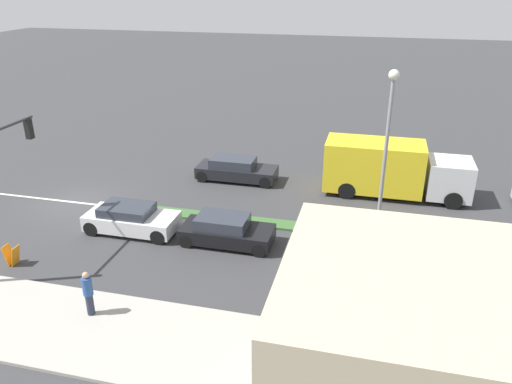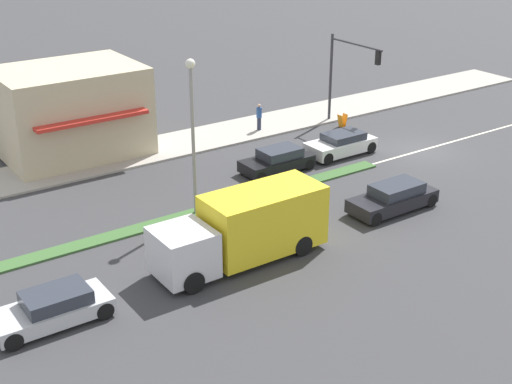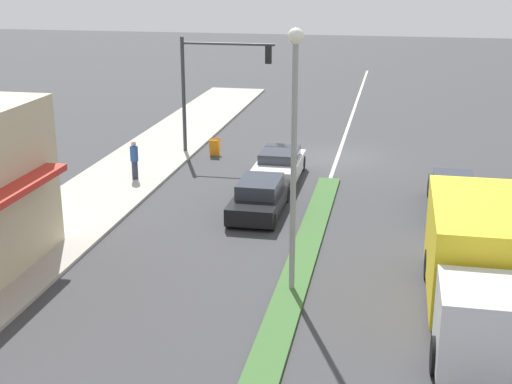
% 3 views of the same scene
% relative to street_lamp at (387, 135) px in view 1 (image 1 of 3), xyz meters
% --- Properties ---
extents(ground_plane, '(160.00, 160.00, 0.00)m').
position_rel_street_lamp_xyz_m(ground_plane, '(0.00, 2.73, -4.78)').
color(ground_plane, '#38383A').
extents(lane_marking_center, '(0.16, 60.00, 0.01)m').
position_rel_street_lamp_xyz_m(lane_marking_center, '(0.00, -15.27, -4.77)').
color(lane_marking_center, beige).
rests_on(lane_marking_center, ground).
extents(building_corner_store, '(6.53, 7.82, 4.98)m').
position_rel_street_lamp_xyz_m(building_corner_store, '(11.03, 1.66, -2.17)').
color(building_corner_store, '#C6B793').
rests_on(building_corner_store, sidewalk_right).
extents(street_lamp, '(0.44, 0.44, 7.37)m').
position_rel_street_lamp_xyz_m(street_lamp, '(0.00, 0.00, 0.00)').
color(street_lamp, gray).
rests_on(street_lamp, median_strip).
extents(pedestrian, '(0.34, 0.34, 1.68)m').
position_rel_street_lamp_xyz_m(pedestrian, '(8.28, -9.44, -3.77)').
color(pedestrian, '#282D42').
rests_on(pedestrian, sidewalk_right).
extents(warning_aframe_sign, '(0.45, 0.53, 0.84)m').
position_rel_street_lamp_xyz_m(warning_aframe_sign, '(5.98, -14.36, -4.35)').
color(warning_aframe_sign, orange).
rests_on(warning_aframe_sign, ground).
extents(delivery_truck, '(2.44, 7.50, 2.87)m').
position_rel_street_lamp_xyz_m(delivery_truck, '(-5.00, 0.49, -3.31)').
color(delivery_truck, silver).
rests_on(delivery_truck, ground).
extents(suv_black, '(1.78, 4.03, 1.29)m').
position_rel_street_lamp_xyz_m(suv_black, '(2.20, -6.43, -4.16)').
color(suv_black, black).
rests_on(suv_black, ground).
extents(van_white, '(1.84, 4.17, 1.30)m').
position_rel_street_lamp_xyz_m(van_white, '(2.20, -10.96, -4.14)').
color(van_white, silver).
rests_on(van_white, ground).
extents(sedan_dark, '(1.77, 4.54, 1.32)m').
position_rel_street_lamp_xyz_m(sedan_dark, '(-5.00, -8.04, -4.14)').
color(sedan_dark, black).
rests_on(sedan_dark, ground).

